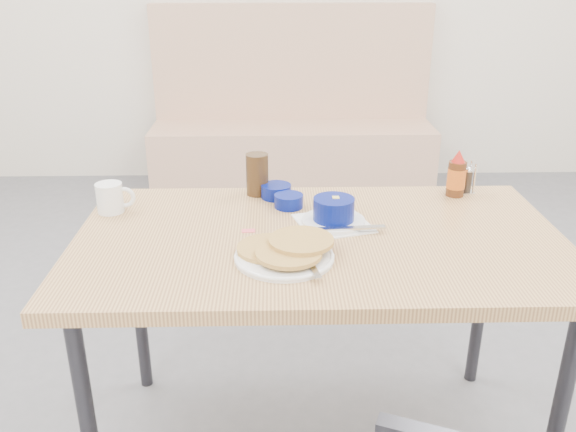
{
  "coord_description": "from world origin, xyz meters",
  "views": [
    {
      "loc": [
        -0.13,
        -1.33,
        1.49
      ],
      "look_at": [
        -0.09,
        0.25,
        0.82
      ],
      "focal_mm": 38.0,
      "sensor_mm": 36.0,
      "label": 1
    }
  ],
  "objects_px": {
    "condiment_caddy": "(461,182)",
    "dining_table": "(319,255)",
    "grits_setting": "(334,213)",
    "coffee_mug": "(111,197)",
    "pancake_plate": "(285,252)",
    "booth_bench": "(292,137)",
    "butter_bowl": "(289,201)",
    "syrup_bottle": "(456,176)",
    "amber_tumbler": "(257,174)",
    "creamer_bowl": "(276,191)"
  },
  "relations": [
    {
      "from": "pancake_plate",
      "to": "syrup_bottle",
      "type": "xyz_separation_m",
      "value": [
        0.58,
        0.45,
        0.05
      ]
    },
    {
      "from": "butter_bowl",
      "to": "condiment_caddy",
      "type": "distance_m",
      "value": 0.6
    },
    {
      "from": "dining_table",
      "to": "coffee_mug",
      "type": "distance_m",
      "value": 0.67
    },
    {
      "from": "dining_table",
      "to": "condiment_caddy",
      "type": "distance_m",
      "value": 0.62
    },
    {
      "from": "grits_setting",
      "to": "amber_tumbler",
      "type": "bearing_deg",
      "value": 131.77
    },
    {
      "from": "pancake_plate",
      "to": "grits_setting",
      "type": "xyz_separation_m",
      "value": [
        0.15,
        0.22,
        0.02
      ]
    },
    {
      "from": "amber_tumbler",
      "to": "dining_table",
      "type": "bearing_deg",
      "value": -61.49
    },
    {
      "from": "butter_bowl",
      "to": "condiment_caddy",
      "type": "bearing_deg",
      "value": 11.47
    },
    {
      "from": "amber_tumbler",
      "to": "condiment_caddy",
      "type": "distance_m",
      "value": 0.69
    },
    {
      "from": "pancake_plate",
      "to": "syrup_bottle",
      "type": "relative_size",
      "value": 1.71
    },
    {
      "from": "coffee_mug",
      "to": "booth_bench",
      "type": "bearing_deg",
      "value": 74.79
    },
    {
      "from": "pancake_plate",
      "to": "coffee_mug",
      "type": "relative_size",
      "value": 2.24
    },
    {
      "from": "grits_setting",
      "to": "condiment_caddy",
      "type": "height_order",
      "value": "condiment_caddy"
    },
    {
      "from": "butter_bowl",
      "to": "syrup_bottle",
      "type": "relative_size",
      "value": 0.58
    },
    {
      "from": "creamer_bowl",
      "to": "butter_bowl",
      "type": "bearing_deg",
      "value": -64.92
    },
    {
      "from": "dining_table",
      "to": "syrup_bottle",
      "type": "relative_size",
      "value": 8.87
    },
    {
      "from": "amber_tumbler",
      "to": "condiment_caddy",
      "type": "relative_size",
      "value": 1.32
    },
    {
      "from": "creamer_bowl",
      "to": "butter_bowl",
      "type": "height_order",
      "value": "creamer_bowl"
    },
    {
      "from": "pancake_plate",
      "to": "butter_bowl",
      "type": "xyz_separation_m",
      "value": [
        0.02,
        0.36,
        0.0
      ]
    },
    {
      "from": "booth_bench",
      "to": "condiment_caddy",
      "type": "xyz_separation_m",
      "value": [
        0.5,
        -2.19,
        0.45
      ]
    },
    {
      "from": "dining_table",
      "to": "condiment_caddy",
      "type": "xyz_separation_m",
      "value": [
        0.5,
        0.34,
        0.1
      ]
    },
    {
      "from": "pancake_plate",
      "to": "butter_bowl",
      "type": "distance_m",
      "value": 0.36
    },
    {
      "from": "grits_setting",
      "to": "creamer_bowl",
      "type": "bearing_deg",
      "value": 127.02
    },
    {
      "from": "amber_tumbler",
      "to": "syrup_bottle",
      "type": "xyz_separation_m",
      "value": [
        0.66,
        -0.03,
        -0.0
      ]
    },
    {
      "from": "condiment_caddy",
      "to": "syrup_bottle",
      "type": "distance_m",
      "value": 0.05
    },
    {
      "from": "coffee_mug",
      "to": "pancake_plate",
      "type": "bearing_deg",
      "value": -32.15
    },
    {
      "from": "butter_bowl",
      "to": "amber_tumbler",
      "type": "relative_size",
      "value": 0.66
    },
    {
      "from": "condiment_caddy",
      "to": "dining_table",
      "type": "bearing_deg",
      "value": -151.27
    },
    {
      "from": "creamer_bowl",
      "to": "syrup_bottle",
      "type": "xyz_separation_m",
      "value": [
        0.6,
        0.01,
        0.05
      ]
    },
    {
      "from": "dining_table",
      "to": "amber_tumbler",
      "type": "relative_size",
      "value": 10.02
    },
    {
      "from": "pancake_plate",
      "to": "grits_setting",
      "type": "relative_size",
      "value": 1.0
    },
    {
      "from": "butter_bowl",
      "to": "coffee_mug",
      "type": "bearing_deg",
      "value": -177.28
    },
    {
      "from": "coffee_mug",
      "to": "grits_setting",
      "type": "height_order",
      "value": "coffee_mug"
    },
    {
      "from": "pancake_plate",
      "to": "coffee_mug",
      "type": "height_order",
      "value": "coffee_mug"
    },
    {
      "from": "coffee_mug",
      "to": "syrup_bottle",
      "type": "xyz_separation_m",
      "value": [
        1.11,
        0.12,
        0.02
      ]
    },
    {
      "from": "butter_bowl",
      "to": "booth_bench",
      "type": "bearing_deg",
      "value": 87.95
    },
    {
      "from": "condiment_caddy",
      "to": "syrup_bottle",
      "type": "bearing_deg",
      "value": -139.17
    },
    {
      "from": "creamer_bowl",
      "to": "butter_bowl",
      "type": "xyz_separation_m",
      "value": [
        0.04,
        -0.08,
        -0.0
      ]
    },
    {
      "from": "booth_bench",
      "to": "creamer_bowl",
      "type": "height_order",
      "value": "booth_bench"
    },
    {
      "from": "coffee_mug",
      "to": "creamer_bowl",
      "type": "bearing_deg",
      "value": 12.13
    },
    {
      "from": "coffee_mug",
      "to": "grits_setting",
      "type": "distance_m",
      "value": 0.69
    },
    {
      "from": "dining_table",
      "to": "creamer_bowl",
      "type": "relative_size",
      "value": 14.13
    },
    {
      "from": "syrup_bottle",
      "to": "booth_bench",
      "type": "bearing_deg",
      "value": 102.07
    },
    {
      "from": "dining_table",
      "to": "syrup_bottle",
      "type": "distance_m",
      "value": 0.58
    },
    {
      "from": "grits_setting",
      "to": "amber_tumbler",
      "type": "xyz_separation_m",
      "value": [
        -0.23,
        0.26,
        0.03
      ]
    },
    {
      "from": "dining_table",
      "to": "pancake_plate",
      "type": "bearing_deg",
      "value": -125.38
    },
    {
      "from": "dining_table",
      "to": "creamer_bowl",
      "type": "distance_m",
      "value": 0.34
    },
    {
      "from": "butter_bowl",
      "to": "pancake_plate",
      "type": "bearing_deg",
      "value": -92.8
    },
    {
      "from": "dining_table",
      "to": "grits_setting",
      "type": "height_order",
      "value": "grits_setting"
    },
    {
      "from": "pancake_plate",
      "to": "condiment_caddy",
      "type": "bearing_deg",
      "value": 38.59
    }
  ]
}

